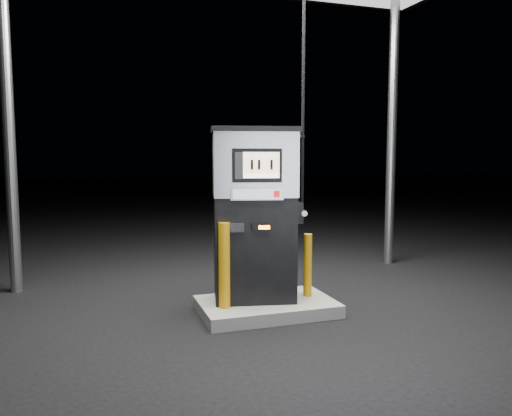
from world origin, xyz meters
name	(u,v)px	position (x,y,z in m)	size (l,w,h in m)	color
ground	(266,313)	(0.00, 0.00, 0.00)	(80.00, 80.00, 0.00)	black
pump_island	(266,307)	(0.00, 0.00, 0.07)	(1.60, 1.00, 0.15)	slate
fuel_dispenser	(255,213)	(-0.12, 0.10, 1.21)	(1.19, 0.81, 4.29)	black
bollard_left	(224,265)	(-0.55, -0.11, 0.64)	(0.13, 0.13, 0.99)	orange
bollard_right	(308,265)	(0.56, 0.04, 0.54)	(0.10, 0.10, 0.78)	orange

